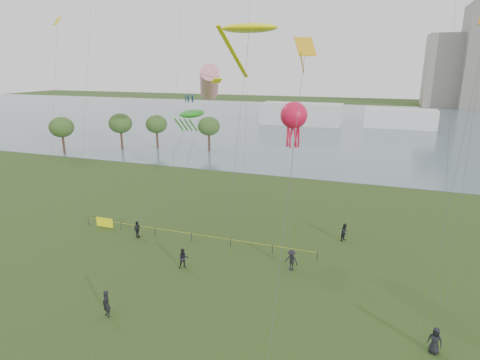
% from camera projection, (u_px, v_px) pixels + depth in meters
% --- Properties ---
extents(ground_plane, '(400.00, 400.00, 0.00)m').
position_uv_depth(ground_plane, '(182.00, 359.00, 23.06)').
color(ground_plane, '#1E3310').
extents(lake, '(400.00, 120.00, 0.08)m').
position_uv_depth(lake, '(346.00, 124.00, 113.61)').
color(lake, slate).
rests_on(lake, ground_plane).
extents(building_low, '(16.00, 18.00, 28.00)m').
position_uv_depth(building_low, '(446.00, 71.00, 161.02)').
color(building_low, gray).
rests_on(building_low, ground_plane).
extents(pavilion_left, '(22.00, 8.00, 6.00)m').
position_uv_depth(pavilion_left, '(301.00, 114.00, 112.11)').
color(pavilion_left, silver).
rests_on(pavilion_left, ground_plane).
extents(pavilion_right, '(18.00, 7.00, 5.00)m').
position_uv_depth(pavilion_right, '(400.00, 119.00, 106.61)').
color(pavilion_right, silver).
rests_on(pavilion_right, ground_plane).
extents(trees, '(29.13, 16.08, 7.13)m').
position_uv_depth(trees, '(134.00, 125.00, 77.61)').
color(trees, '#39251A').
rests_on(trees, ground_plane).
extents(fence, '(24.07, 0.07, 1.05)m').
position_uv_depth(fence, '(137.00, 227.00, 40.29)').
color(fence, black).
rests_on(fence, ground_plane).
extents(spectator_a, '(1.05, 1.00, 1.71)m').
position_uv_depth(spectator_a, '(183.00, 259.00, 33.14)').
color(spectator_a, black).
rests_on(spectator_a, ground_plane).
extents(spectator_b, '(1.29, 0.95, 1.79)m').
position_uv_depth(spectator_b, '(291.00, 260.00, 32.77)').
color(spectator_b, black).
rests_on(spectator_b, ground_plane).
extents(spectator_c, '(0.43, 1.00, 1.69)m').
position_uv_depth(spectator_c, '(137.00, 229.00, 39.01)').
color(spectator_c, black).
rests_on(spectator_c, ground_plane).
extents(spectator_d, '(0.94, 0.77, 1.66)m').
position_uv_depth(spectator_d, '(435.00, 341.00, 23.31)').
color(spectator_d, black).
rests_on(spectator_d, ground_plane).
extents(spectator_f, '(0.81, 0.68, 1.88)m').
position_uv_depth(spectator_f, '(106.00, 304.00, 26.71)').
color(spectator_f, black).
rests_on(spectator_f, ground_plane).
extents(spectator_g, '(0.97, 1.04, 1.72)m').
position_uv_depth(spectator_g, '(345.00, 232.00, 38.33)').
color(spectator_g, black).
rests_on(spectator_g, ground_plane).
extents(kite_stingray, '(5.49, 11.75, 20.02)m').
position_uv_depth(kite_stingray, '(249.00, 29.00, 37.40)').
color(kite_stingray, '#3F3F42').
extents(kite_windsock, '(4.33, 8.28, 16.42)m').
position_uv_depth(kite_windsock, '(209.00, 83.00, 42.14)').
color(kite_windsock, '#3F3F42').
extents(kite_creature, '(3.52, 11.68, 11.64)m').
position_uv_depth(kite_creature, '(192.00, 114.00, 42.94)').
color(kite_creature, '#3F3F42').
extents(kite_octopus, '(2.88, 8.84, 13.16)m').
position_uv_depth(kite_octopus, '(294.00, 116.00, 35.75)').
color(kite_octopus, '#3F3F42').
extents(kite_delta, '(2.20, 15.56, 18.03)m').
position_uv_depth(kite_delta, '(303.00, 64.00, 25.62)').
color(kite_delta, '#3F3F42').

